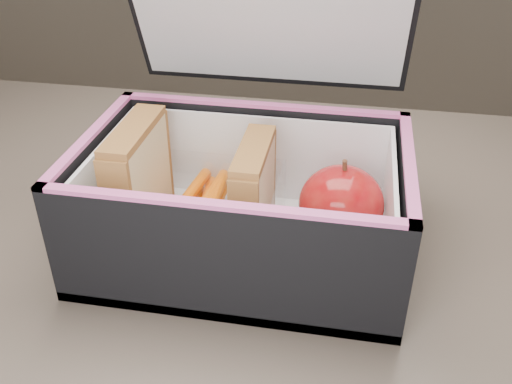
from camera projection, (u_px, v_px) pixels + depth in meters
kitchen_table at (259, 327)px, 0.61m from camera, size 1.20×0.80×0.75m
lunch_bag at (245, 193)px, 0.54m from camera, size 0.30×0.28×0.29m
plastic_tub at (197, 210)px, 0.55m from camera, size 0.16×0.11×0.07m
sandwich_left at (139, 181)px, 0.55m from camera, size 0.03×0.10×0.11m
sandwich_right at (254, 196)px, 0.53m from camera, size 0.03×0.09×0.10m
carrot_sticks at (203, 211)px, 0.57m from camera, size 0.05×0.14×0.03m
paper_napkin at (336, 239)px, 0.56m from camera, size 0.09×0.09×0.01m
red_apple at (341, 204)px, 0.54m from camera, size 0.10×0.10×0.08m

